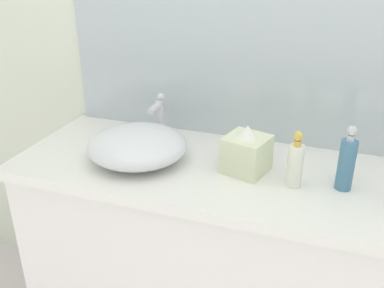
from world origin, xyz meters
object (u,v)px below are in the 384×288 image
Objects in this scene: soap_dispenser at (295,163)px; tissue_box at (246,152)px; sink_basin at (137,145)px; lotion_bottle at (347,162)px.

tissue_box is at bearing 164.15° from soap_dispenser.
tissue_box is at bearing 6.98° from sink_basin.
soap_dispenser is at bearing -167.32° from lotion_bottle.
soap_dispenser is at bearing -0.04° from sink_basin.
soap_dispenser is 1.12× the size of tissue_box.
soap_dispenser is 0.88× the size of lotion_bottle.
sink_basin is 2.12× the size of tissue_box.
lotion_bottle is 1.28× the size of tissue_box.
sink_basin is 1.89× the size of soap_dispenser.
soap_dispenser reaches higher than sink_basin.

